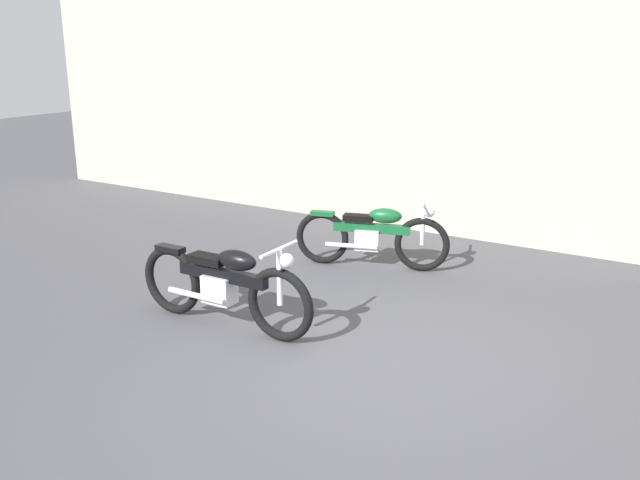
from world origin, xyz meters
The scene contains 4 objects.
ground_plane centered at (0.00, 0.00, 0.00)m, with size 40.00×40.00×0.00m, color #47474C.
building_wall centered at (0.00, 4.53, 1.79)m, with size 18.00×0.30×3.59m, color #B2A893.
motorcycle_black centered at (-1.68, 0.10, 0.45)m, with size 2.07×0.58×0.93m.
motorcycle_green centered at (-1.29, 2.52, 0.42)m, with size 1.87×0.78×0.87m.
Camera 1 is at (2.48, -4.85, 2.78)m, focal length 38.89 mm.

